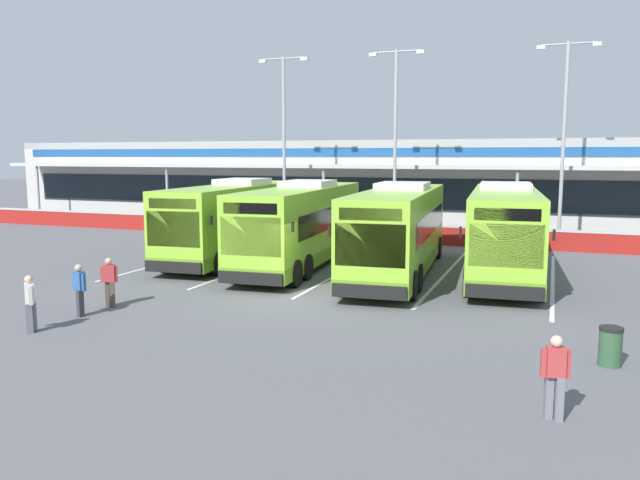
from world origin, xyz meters
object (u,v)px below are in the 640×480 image
at_px(pedestrian_near_bin, 555,375).
at_px(lamp_post_west, 284,133).
at_px(pedestrian_with_handbag, 30,302).
at_px(pedestrian_child, 109,280).
at_px(coach_bus_right_centre, 504,232).
at_px(coach_bus_left_centre, 302,226).
at_px(coach_bus_centre, 399,232).
at_px(lamp_post_east, 564,130).
at_px(litter_bin, 610,346).
at_px(lamp_post_centre, 395,132).
at_px(pedestrian_in_dark_coat, 79,288).
at_px(coach_bus_leftmost, 236,221).

distance_m(pedestrian_near_bin, lamp_post_west, 29.44).
xyz_separation_m(pedestrian_with_handbag, pedestrian_child, (0.10, 3.19, 0.02)).
bearing_deg(coach_bus_right_centre, coach_bus_left_centre, -174.45).
xyz_separation_m(coach_bus_centre, pedestrian_with_handbag, (-7.57, -12.04, -0.93)).
relative_size(lamp_post_east, litter_bin, 11.83).
relative_size(lamp_post_centre, litter_bin, 11.83).
height_order(pedestrian_in_dark_coat, lamp_post_centre, lamp_post_centre).
bearing_deg(pedestrian_child, pedestrian_in_dark_coat, -92.25).
bearing_deg(lamp_post_centre, pedestrian_with_handbag, -101.48).
height_order(pedestrian_with_handbag, lamp_post_east, lamp_post_east).
bearing_deg(pedestrian_child, pedestrian_near_bin, -17.13).
bearing_deg(lamp_post_east, coach_bus_right_centre, -102.11).
bearing_deg(pedestrian_child, lamp_post_west, 97.39).
height_order(coach_bus_right_centre, pedestrian_with_handbag, coach_bus_right_centre).
relative_size(coach_bus_centre, pedestrian_in_dark_coat, 7.60).
xyz_separation_m(pedestrian_in_dark_coat, pedestrian_near_bin, (13.64, -2.88, 0.00)).
relative_size(pedestrian_in_dark_coat, pedestrian_child, 1.00).
xyz_separation_m(coach_bus_leftmost, litter_bin, (15.81, -10.92, -1.32)).
bearing_deg(lamp_post_east, pedestrian_near_bin, -90.44).
height_order(coach_bus_left_centre, coach_bus_right_centre, same).
height_order(pedestrian_in_dark_coat, litter_bin, pedestrian_in_dark_coat).
distance_m(pedestrian_with_handbag, pedestrian_child, 3.19).
height_order(pedestrian_with_handbag, lamp_post_centre, lamp_post_centre).
height_order(pedestrian_with_handbag, pedestrian_in_dark_coat, same).
distance_m(coach_bus_centre, litter_bin, 11.98).
height_order(lamp_post_west, lamp_post_centre, same).
bearing_deg(lamp_post_east, pedestrian_child, -123.75).
xyz_separation_m(coach_bus_right_centre, pedestrian_near_bin, (2.02, -14.51, -0.91)).
bearing_deg(coach_bus_right_centre, litter_bin, -73.28).
bearing_deg(litter_bin, pedestrian_child, 178.03).
relative_size(coach_bus_leftmost, coach_bus_centre, 1.00).
xyz_separation_m(lamp_post_west, lamp_post_centre, (7.14, -0.03, 0.00)).
height_order(coach_bus_right_centre, lamp_post_centre, lamp_post_centre).
distance_m(pedestrian_in_dark_coat, litter_bin, 14.90).
relative_size(lamp_post_west, litter_bin, 11.83).
relative_size(pedestrian_child, lamp_post_east, 0.15).
bearing_deg(pedestrian_in_dark_coat, lamp_post_west, 96.80).
bearing_deg(coach_bus_left_centre, lamp_post_centre, 80.71).
height_order(pedestrian_child, lamp_post_east, lamp_post_east).
xyz_separation_m(coach_bus_right_centre, lamp_post_centre, (-7.00, 9.47, 4.50)).
relative_size(pedestrian_with_handbag, litter_bin, 1.74).
height_order(coach_bus_leftmost, coach_bus_right_centre, same).
bearing_deg(pedestrian_near_bin, coach_bus_left_centre, 128.08).
xyz_separation_m(coach_bus_left_centre, lamp_post_west, (-5.45, 10.34, 4.50)).
height_order(coach_bus_left_centre, lamp_post_east, lamp_post_east).
distance_m(coach_bus_right_centre, pedestrian_near_bin, 14.67).
bearing_deg(litter_bin, lamp_post_centre, 116.80).
relative_size(coach_bus_left_centre, coach_bus_right_centre, 1.00).
bearing_deg(lamp_post_east, pedestrian_with_handbag, -120.24).
bearing_deg(lamp_post_east, coach_bus_leftmost, -145.33).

